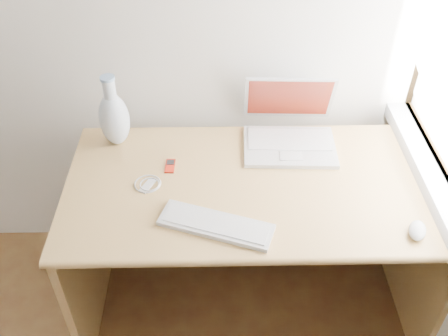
{
  "coord_description": "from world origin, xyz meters",
  "views": [
    {
      "loc": [
        0.88,
        -0.1,
        2.05
      ],
      "look_at": [
        0.91,
        1.35,
        0.79
      ],
      "focal_mm": 40.0,
      "sensor_mm": 36.0,
      "label": 1
    }
  ],
  "objects_px": {
    "laptop": "(289,130)",
    "external_keyboard": "(216,225)",
    "desk": "(252,208)",
    "vase": "(114,117)"
  },
  "relations": [
    {
      "from": "laptop",
      "to": "external_keyboard",
      "type": "xyz_separation_m",
      "value": [
        -0.31,
        -0.48,
        -0.05
      ]
    },
    {
      "from": "desk",
      "to": "laptop",
      "type": "xyz_separation_m",
      "value": [
        0.15,
        0.17,
        0.28
      ]
    },
    {
      "from": "external_keyboard",
      "to": "vase",
      "type": "distance_m",
      "value": 0.64
    },
    {
      "from": "external_keyboard",
      "to": "laptop",
      "type": "bearing_deg",
      "value": 76.73
    },
    {
      "from": "vase",
      "to": "laptop",
      "type": "bearing_deg",
      "value": -0.42
    },
    {
      "from": "desk",
      "to": "external_keyboard",
      "type": "xyz_separation_m",
      "value": [
        -0.15,
        -0.31,
        0.23
      ]
    },
    {
      "from": "desk",
      "to": "vase",
      "type": "bearing_deg",
      "value": 162.74
    },
    {
      "from": "desk",
      "to": "laptop",
      "type": "height_order",
      "value": "laptop"
    },
    {
      "from": "external_keyboard",
      "to": "vase",
      "type": "height_order",
      "value": "vase"
    },
    {
      "from": "laptop",
      "to": "vase",
      "type": "distance_m",
      "value": 0.71
    }
  ]
}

